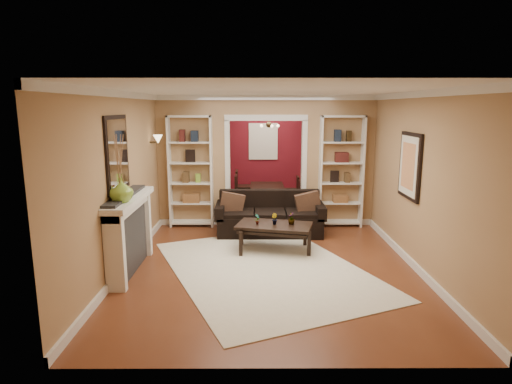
{
  "coord_description": "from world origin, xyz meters",
  "views": [
    {
      "loc": [
        -0.24,
        -7.69,
        2.46
      ],
      "look_at": [
        -0.21,
        -0.8,
        1.09
      ],
      "focal_mm": 30.0,
      "sensor_mm": 36.0,
      "label": 1
    }
  ],
  "objects_px": {
    "fireplace": "(132,234)",
    "bookshelf_left": "(191,172)",
    "dining_table": "(268,197)",
    "bookshelf_right": "(341,172)",
    "coffee_table": "(274,238)",
    "sofa": "(270,213)"
  },
  "relations": [
    {
      "from": "fireplace",
      "to": "bookshelf_left",
      "type": "bearing_deg",
      "value": 77.95
    },
    {
      "from": "bookshelf_left",
      "to": "bookshelf_right",
      "type": "distance_m",
      "value": 3.1
    },
    {
      "from": "bookshelf_right",
      "to": "fireplace",
      "type": "bearing_deg",
      "value": -145.2
    },
    {
      "from": "coffee_table",
      "to": "bookshelf_left",
      "type": "bearing_deg",
      "value": 149.38
    },
    {
      "from": "coffee_table",
      "to": "fireplace",
      "type": "height_order",
      "value": "fireplace"
    },
    {
      "from": "sofa",
      "to": "bookshelf_left",
      "type": "xyz_separation_m",
      "value": [
        -1.61,
        0.58,
        0.74
      ]
    },
    {
      "from": "dining_table",
      "to": "bookshelf_right",
      "type": "bearing_deg",
      "value": -139.44
    },
    {
      "from": "coffee_table",
      "to": "dining_table",
      "type": "xyz_separation_m",
      "value": [
        0.01,
        3.29,
        0.02
      ]
    },
    {
      "from": "coffee_table",
      "to": "fireplace",
      "type": "distance_m",
      "value": 2.41
    },
    {
      "from": "coffee_table",
      "to": "dining_table",
      "type": "height_order",
      "value": "dining_table"
    },
    {
      "from": "bookshelf_right",
      "to": "dining_table",
      "type": "distance_m",
      "value": 2.39
    },
    {
      "from": "bookshelf_right",
      "to": "fireplace",
      "type": "distance_m",
      "value": 4.47
    },
    {
      "from": "bookshelf_left",
      "to": "fireplace",
      "type": "distance_m",
      "value": 2.65
    },
    {
      "from": "bookshelf_right",
      "to": "fireplace",
      "type": "relative_size",
      "value": 1.35
    },
    {
      "from": "bookshelf_left",
      "to": "dining_table",
      "type": "distance_m",
      "value": 2.52
    },
    {
      "from": "sofa",
      "to": "bookshelf_left",
      "type": "relative_size",
      "value": 0.92
    },
    {
      "from": "bookshelf_left",
      "to": "bookshelf_right",
      "type": "height_order",
      "value": "same"
    },
    {
      "from": "bookshelf_right",
      "to": "fireplace",
      "type": "height_order",
      "value": "bookshelf_right"
    },
    {
      "from": "coffee_table",
      "to": "bookshelf_right",
      "type": "relative_size",
      "value": 0.55
    },
    {
      "from": "coffee_table",
      "to": "dining_table",
      "type": "relative_size",
      "value": 0.84
    },
    {
      "from": "sofa",
      "to": "coffee_table",
      "type": "relative_size",
      "value": 1.67
    },
    {
      "from": "coffee_table",
      "to": "fireplace",
      "type": "relative_size",
      "value": 0.74
    }
  ]
}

